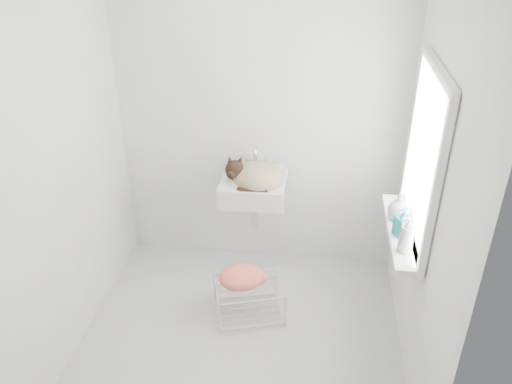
# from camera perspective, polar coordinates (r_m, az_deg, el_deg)

# --- Properties ---
(floor) EXTENTS (2.20, 2.00, 0.02)m
(floor) POSITION_cam_1_polar(r_m,az_deg,el_deg) (3.79, -1.62, -15.42)
(floor) COLOR #AFAFAF
(floor) RESTS_ON ground
(back_wall) EXTENTS (2.20, 0.02, 2.50)m
(back_wall) POSITION_cam_1_polar(r_m,az_deg,el_deg) (3.95, 0.38, 8.28)
(back_wall) COLOR white
(back_wall) RESTS_ON ground
(right_wall) EXTENTS (0.02, 2.00, 2.50)m
(right_wall) POSITION_cam_1_polar(r_m,az_deg,el_deg) (3.08, 18.71, 0.24)
(right_wall) COLOR white
(right_wall) RESTS_ON ground
(left_wall) EXTENTS (0.02, 2.00, 2.50)m
(left_wall) POSITION_cam_1_polar(r_m,az_deg,el_deg) (3.38, -20.68, 2.57)
(left_wall) COLOR white
(left_wall) RESTS_ON ground
(window_glass) EXTENTS (0.01, 0.80, 1.00)m
(window_glass) POSITION_cam_1_polar(r_m,az_deg,el_deg) (3.21, 18.18, 3.54)
(window_glass) COLOR white
(window_glass) RESTS_ON right_wall
(window_frame) EXTENTS (0.04, 0.90, 1.10)m
(window_frame) POSITION_cam_1_polar(r_m,az_deg,el_deg) (3.20, 17.91, 3.56)
(window_frame) COLOR white
(window_frame) RESTS_ON right_wall
(windowsill) EXTENTS (0.16, 0.88, 0.04)m
(windowsill) POSITION_cam_1_polar(r_m,az_deg,el_deg) (3.44, 15.62, -4.18)
(windowsill) COLOR white
(windowsill) RESTS_ON right_wall
(sink) EXTENTS (0.49, 0.42, 0.19)m
(sink) POSITION_cam_1_polar(r_m,az_deg,el_deg) (3.88, -0.28, 1.38)
(sink) COLOR silver
(sink) RESTS_ON back_wall
(faucet) EXTENTS (0.18, 0.12, 0.18)m
(faucet) POSITION_cam_1_polar(r_m,az_deg,el_deg) (3.98, 0.07, 4.37)
(faucet) COLOR silver
(faucet) RESTS_ON sink
(cat) EXTENTS (0.46, 0.41, 0.26)m
(cat) POSITION_cam_1_polar(r_m,az_deg,el_deg) (3.84, -0.12, 1.78)
(cat) COLOR tan
(cat) RESTS_ON sink
(wire_rack) EXTENTS (0.54, 0.45, 0.28)m
(wire_rack) POSITION_cam_1_polar(r_m,az_deg,el_deg) (3.84, -0.78, -11.66)
(wire_rack) COLOR silver
(wire_rack) RESTS_ON floor
(towel) EXTENTS (0.38, 0.32, 0.13)m
(towel) POSITION_cam_1_polar(r_m,az_deg,el_deg) (3.74, -1.61, -9.77)
(towel) COLOR #F5A110
(towel) RESTS_ON wire_rack
(bottle_a) EXTENTS (0.10, 0.10, 0.20)m
(bottle_a) POSITION_cam_1_polar(r_m,az_deg,el_deg) (3.23, 15.97, -6.25)
(bottle_a) COLOR silver
(bottle_a) RESTS_ON windowsill
(bottle_b) EXTENTS (0.12, 0.12, 0.19)m
(bottle_b) POSITION_cam_1_polar(r_m,az_deg,el_deg) (3.37, 15.63, -4.55)
(bottle_b) COLOR #197484
(bottle_b) RESTS_ON windowsill
(bottle_c) EXTENTS (0.20, 0.20, 0.19)m
(bottle_c) POSITION_cam_1_polar(r_m,az_deg,el_deg) (3.52, 15.30, -2.87)
(bottle_c) COLOR #ABB4C2
(bottle_c) RESTS_ON windowsill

